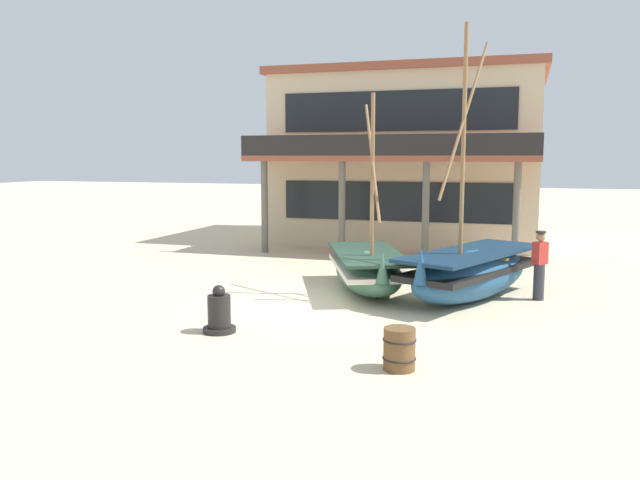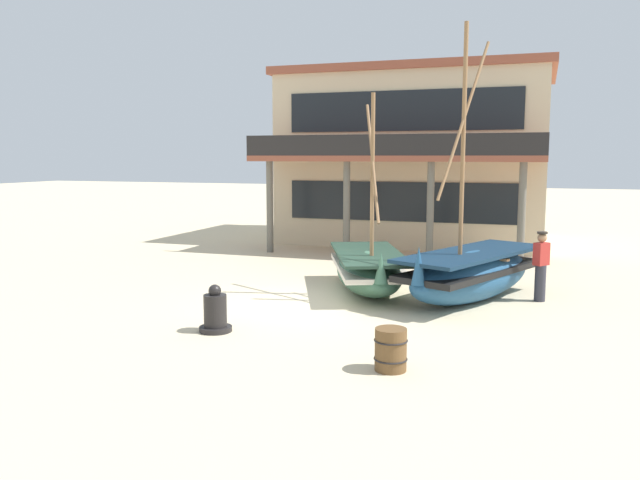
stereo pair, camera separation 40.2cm
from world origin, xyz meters
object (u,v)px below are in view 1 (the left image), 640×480
object	(u,v)px
fishing_boat_centre_large	(368,269)
wooden_barrel	(399,349)
fishing_boat_near_left	(471,272)
fisherman_by_hull	(540,266)
capstan_winch	(219,314)
harbor_building_main	(411,157)

from	to	relation	value
fishing_boat_centre_large	wooden_barrel	xyz separation A→B (m)	(1.92, -5.84, -0.22)
fishing_boat_near_left	fishing_boat_centre_large	world-z (taller)	fishing_boat_near_left
fishing_boat_near_left	wooden_barrel	size ratio (longest dim) A/B	9.22
fisherman_by_hull	capstan_winch	xyz separation A→B (m)	(-6.09, -4.95, -0.46)
capstan_winch	wooden_barrel	xyz separation A→B (m)	(3.82, -1.15, -0.02)
fishing_boat_centre_large	wooden_barrel	size ratio (longest dim) A/B	7.12
capstan_winch	fishing_boat_centre_large	bearing A→B (deg)	67.89
fishing_boat_near_left	wooden_barrel	world-z (taller)	fishing_boat_near_left
capstan_winch	harbor_building_main	bearing A→B (deg)	85.90
fisherman_by_hull	capstan_winch	world-z (taller)	fisherman_by_hull
fishing_boat_centre_large	fisherman_by_hull	xyz separation A→B (m)	(4.18, 0.26, 0.26)
fishing_boat_near_left	fisherman_by_hull	xyz separation A→B (m)	(1.57, 0.42, 0.16)
fishing_boat_centre_large	wooden_barrel	distance (m)	6.15
wooden_barrel	harbor_building_main	xyz separation A→B (m)	(-2.71, 16.71, 3.09)
capstan_winch	harbor_building_main	size ratio (longest dim) A/B	0.09
fisherman_by_hull	wooden_barrel	world-z (taller)	fisherman_by_hull
fishing_boat_near_left	fishing_boat_centre_large	size ratio (longest dim) A/B	1.30
fishing_boat_near_left	capstan_winch	size ratio (longest dim) A/B	6.80
fishing_boat_centre_large	capstan_winch	world-z (taller)	fishing_boat_centre_large
fishing_boat_near_left	fishing_boat_centre_large	distance (m)	2.62
fisherman_by_hull	harbor_building_main	distance (m)	12.00
capstan_winch	harbor_building_main	world-z (taller)	harbor_building_main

